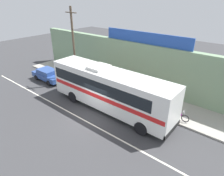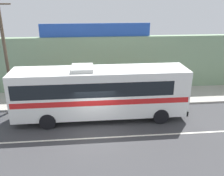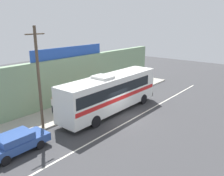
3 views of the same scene
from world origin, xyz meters
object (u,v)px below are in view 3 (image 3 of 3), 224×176
Objects in this scene: intercity_bus at (110,92)px; pedestrian_far_left at (142,75)px; motorcycle_orange at (118,92)px; pedestrian_far_right at (53,104)px; utility_pole at (39,78)px; parked_car at (16,142)px; motorcycle_green at (125,90)px.

intercity_bus is 12.18m from pedestrian_far_left.
pedestrian_far_right is (-7.98, 1.50, 0.49)m from motorcycle_orange.
pedestrian_far_right is (2.52, 1.97, -3.23)m from utility_pole.
parked_car is at bearing -147.94° from pedestrian_far_right.
parked_car is (-9.50, 0.27, -1.33)m from intercity_bus.
utility_pole is 4.96× the size of pedestrian_far_left.
parked_car is at bearing -170.85° from pedestrian_far_left.
parked_car reaches higher than motorcycle_green.
motorcycle_green is at bearing -8.68° from motorcycle_orange.
motorcycle_green is 6.46m from pedestrian_far_left.
intercity_bus is at bearing -150.81° from motorcycle_orange.
utility_pole reaches higher than motorcycle_green.
pedestrian_far_left reaches higher than parked_car.
utility_pole reaches higher than intercity_bus.
parked_car reaches higher than motorcycle_orange.
pedestrian_far_right is at bearing 32.06° from parked_car.
pedestrian_far_left is at bearing 10.28° from motorcycle_orange.
utility_pole is 4.54m from pedestrian_far_right.
pedestrian_far_right is (-3.83, 3.83, -1.01)m from intercity_bus.
motorcycle_orange is at bearing 171.32° from motorcycle_green.
utility_pole is 4.27× the size of motorcycle_green.
intercity_bus is at bearing -158.06° from motorcycle_green.
parked_car is 5.00m from utility_pole.
parked_car is 0.53× the size of utility_pole.
utility_pole is at bearing -141.91° from pedestrian_far_right.
utility_pole is at bearing 163.71° from intercity_bus.
intercity_bus is 5.93m from motorcycle_green.
pedestrian_far_left reaches higher than motorcycle_orange.
pedestrian_far_right is (-15.40, 0.16, -0.02)m from pedestrian_far_left.
intercity_bus reaches higher than motorcycle_green.
utility_pole reaches higher than motorcycle_orange.
pedestrian_far_left is (6.25, 1.52, 0.51)m from motorcycle_green.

